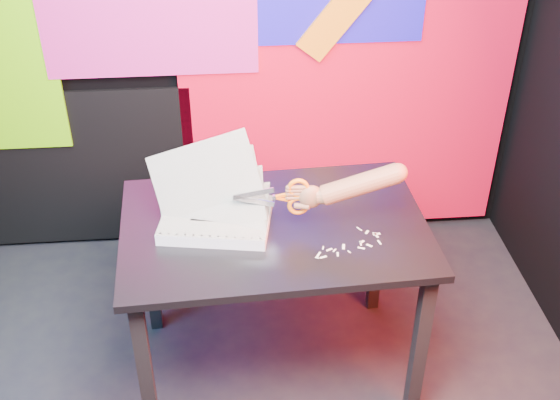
{
  "coord_description": "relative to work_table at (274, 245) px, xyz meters",
  "views": [
    {
      "loc": [
        0.07,
        -1.56,
        2.28
      ],
      "look_at": [
        0.24,
        0.51,
        0.87
      ],
      "focal_mm": 45.0,
      "sensor_mm": 36.0,
      "label": 1
    }
  ],
  "objects": [
    {
      "name": "hand_forearm",
      "position": [
        0.27,
        -0.05,
        0.28
      ],
      "size": [
        0.41,
        0.09,
        0.18
      ],
      "rotation": [
        0.0,
        0.0,
        -0.07
      ],
      "color": "brown",
      "rests_on": "work_table"
    },
    {
      "name": "room",
      "position": [
        -0.22,
        -0.53,
        0.7
      ],
      "size": [
        3.01,
        3.01,
        2.71
      ],
      "color": "black",
      "rests_on": "ground"
    },
    {
      "name": "printout_stack",
      "position": [
        -0.21,
        0.02,
        0.13
      ],
      "size": [
        0.46,
        0.35,
        0.36
      ],
      "rotation": [
        0.0,
        0.0,
        -0.17
      ],
      "color": "silver",
      "rests_on": "work_table"
    },
    {
      "name": "scissors",
      "position": [
        0.06,
        -0.04,
        0.24
      ],
      "size": [
        0.27,
        0.03,
        0.15
      ],
      "rotation": [
        0.0,
        0.0,
        -0.07
      ],
      "color": "silver",
      "rests_on": "printout_stack"
    },
    {
      "name": "work_table",
      "position": [
        0.0,
        0.0,
        0.0
      ],
      "size": [
        1.16,
        0.8,
        0.75
      ],
      "rotation": [
        0.0,
        0.0,
        0.05
      ],
      "color": "#242424",
      "rests_on": "ground"
    },
    {
      "name": "backdrop",
      "position": [
        -0.16,
        0.94,
        0.3
      ],
      "size": [
        2.88,
        0.05,
        2.08
      ],
      "color": "red",
      "rests_on": "ground"
    },
    {
      "name": "paper_clippings",
      "position": [
        0.27,
        -0.14,
        0.1
      ],
      "size": [
        0.25,
        0.17,
        0.0
      ],
      "color": "beige",
      "rests_on": "work_table"
    }
  ]
}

